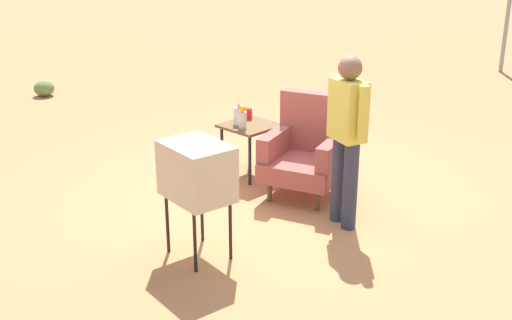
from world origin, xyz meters
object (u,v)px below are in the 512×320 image
object	(u,v)px
person_standing	(347,131)
bottle_short_clear	(236,116)
armchair	(307,149)
side_table	(250,132)
soda_can_red	(249,114)
flower_vase	(242,115)
tv_on_stand	(197,172)

from	to	relation	value
person_standing	bottle_short_clear	size ratio (longest dim) A/B	8.20
armchair	side_table	xyz separation A→B (m)	(-0.82, -0.03, 0.02)
soda_can_red	flower_vase	size ratio (longest dim) A/B	0.46
side_table	tv_on_stand	xyz separation A→B (m)	(1.05, -1.68, 0.27)
person_standing	flower_vase	distance (m)	1.56
person_standing	armchair	bearing A→B (deg)	155.84
side_table	tv_on_stand	world-z (taller)	tv_on_stand
side_table	person_standing	bearing A→B (deg)	-10.79
armchair	bottle_short_clear	size ratio (longest dim) A/B	5.30
armchair	soda_can_red	world-z (taller)	armchair
armchair	soda_can_red	distance (m)	1.00
armchair	soda_can_red	size ratio (longest dim) A/B	8.69
person_standing	bottle_short_clear	distance (m)	1.69
person_standing	soda_can_red	size ratio (longest dim) A/B	13.44
flower_vase	armchair	bearing A→B (deg)	12.38
flower_vase	side_table	bearing A→B (deg)	100.37
armchair	flower_vase	distance (m)	0.85
tv_on_stand	soda_can_red	bearing A→B (deg)	123.44
armchair	flower_vase	world-z (taller)	armchair
soda_can_red	armchair	bearing A→B (deg)	-6.84
soda_can_red	bottle_short_clear	xyz separation A→B (m)	(0.06, -0.27, 0.04)
side_table	person_standing	world-z (taller)	person_standing
side_table	person_standing	xyz separation A→B (m)	(1.56, -0.30, 0.42)
person_standing	tv_on_stand	bearing A→B (deg)	-110.17
armchair	flower_vase	bearing A→B (deg)	-167.62
bottle_short_clear	flower_vase	world-z (taller)	flower_vase
person_standing	soda_can_red	world-z (taller)	person_standing
armchair	tv_on_stand	size ratio (longest dim) A/B	1.03
side_table	bottle_short_clear	bearing A→B (deg)	-131.05
tv_on_stand	side_table	bearing A→B (deg)	122.05
tv_on_stand	flower_vase	distance (m)	1.85
person_standing	flower_vase	size ratio (longest dim) A/B	6.19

